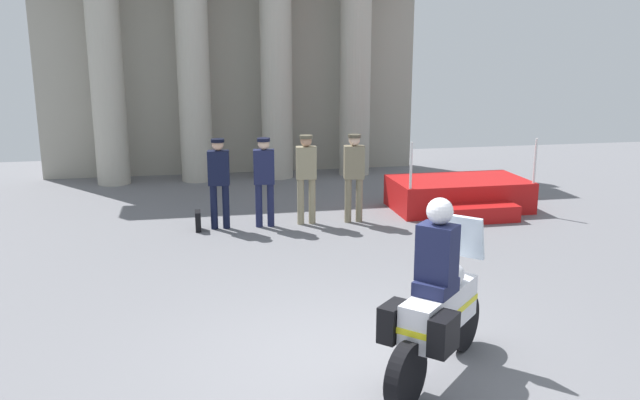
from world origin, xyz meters
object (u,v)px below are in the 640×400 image
officer_in_row_0 (219,176)px  officer_in_row_1 (264,175)px  motorcycle_with_rider (437,305)px  officer_in_row_3 (354,171)px  officer_in_row_2 (306,172)px  reviewing_stand (460,195)px  briefcase_on_ground (198,221)px

officer_in_row_0 → officer_in_row_1: (0.83, -0.02, -0.00)m
motorcycle_with_rider → officer_in_row_3: bearing=38.7°
officer_in_row_2 → motorcycle_with_rider: 6.10m
officer_in_row_1 → motorcycle_with_rider: bearing=107.2°
reviewing_stand → officer_in_row_0: officer_in_row_0 is taller
reviewing_stand → briefcase_on_ground: bearing=-174.6°
officer_in_row_0 → motorcycle_with_rider: 6.36m
officer_in_row_1 → briefcase_on_ground: 1.47m
motorcycle_with_rider → briefcase_on_ground: size_ratio=5.28×
officer_in_row_0 → motorcycle_with_rider: (1.84, -6.08, -0.19)m
motorcycle_with_rider → reviewing_stand: bearing=20.0°
officer_in_row_0 → officer_in_row_3: (2.53, -0.03, 0.01)m
reviewing_stand → officer_in_row_1: (-4.08, -0.48, 0.68)m
officer_in_row_2 → motorcycle_with_rider: size_ratio=0.89×
officer_in_row_2 → officer_in_row_3: 0.91m
officer_in_row_1 → officer_in_row_3: size_ratio=0.99×
officer_in_row_0 → officer_in_row_3: 2.53m
officer_in_row_3 → motorcycle_with_rider: size_ratio=0.89×
motorcycle_with_rider → briefcase_on_ground: bearing=65.6°
officer_in_row_0 → motorcycle_with_rider: bearing=114.5°
motorcycle_with_rider → officer_in_row_1: bearing=54.7°
officer_in_row_2 → briefcase_on_ground: 2.19m
reviewing_stand → officer_in_row_1: bearing=-173.3°
officer_in_row_2 → briefcase_on_ground: (-2.03, -0.05, -0.82)m
briefcase_on_ground → officer_in_row_2: bearing=1.5°
officer_in_row_2 → briefcase_on_ground: officer_in_row_2 is taller
officer_in_row_1 → briefcase_on_ground: officer_in_row_1 is taller
officer_in_row_0 → officer_in_row_1: officer_in_row_0 is taller
reviewing_stand → officer_in_row_3: officer_in_row_3 is taller
officer_in_row_0 → officer_in_row_2: size_ratio=0.99×
officer_in_row_1 → motorcycle_with_rider: motorcycle_with_rider is taller
reviewing_stand → officer_in_row_2: officer_in_row_2 is taller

